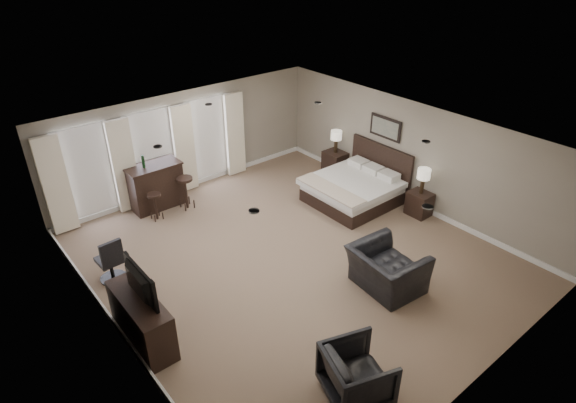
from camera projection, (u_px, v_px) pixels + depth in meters
room at (293, 204)px, 9.57m from camera, size 7.60×8.60×2.64m
window_bay at (154, 156)px, 11.81m from camera, size 5.25×0.20×2.30m
bed at (351, 180)px, 11.88m from camera, size 2.04×1.95×1.30m
nightstand_near at (419, 204)px, 11.57m from camera, size 0.44×0.54×0.59m
nightstand_far at (335, 163)px, 13.50m from camera, size 0.50×0.61×0.66m
lamp_near at (423, 181)px, 11.27m from camera, size 0.31×0.31×0.63m
lamp_far at (336, 142)px, 13.18m from camera, size 0.30×0.30×0.63m
wall_art at (385, 128)px, 11.95m from camera, size 0.04×0.96×0.56m
dresser at (142, 320)px, 7.93m from camera, size 0.50×1.55×0.90m
tv at (137, 296)px, 7.67m from camera, size 0.60×1.05×0.14m
armchair_near at (387, 263)px, 9.07m from camera, size 0.96×1.37×1.13m
armchair_far at (357, 372)px, 6.98m from camera, size 1.09×1.12×0.93m
bar_counter at (156, 186)px, 11.80m from camera, size 1.31×0.68×1.14m
bar_stool_left at (156, 207)px, 11.37m from camera, size 0.35×0.35×0.68m
bar_stool_right at (186, 193)px, 11.80m from camera, size 0.52×0.52×0.83m
desk_chair at (109, 259)px, 9.32m from camera, size 0.53×0.53×0.99m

